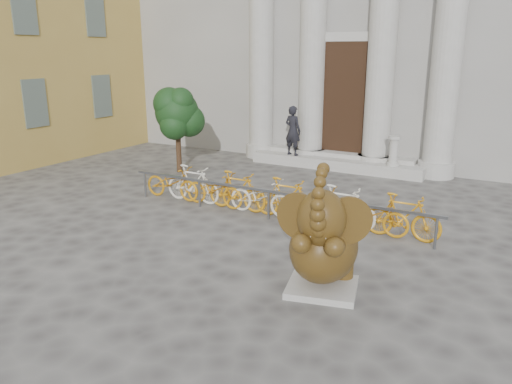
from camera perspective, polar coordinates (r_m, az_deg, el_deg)
The scene contains 7 objects.
ground at distance 9.65m, azimuth -10.89°, elevation -8.46°, with size 80.00×80.00×0.00m, color #474442.
entrance_steps at distance 17.46m, azimuth 9.23°, elevation 3.33°, with size 6.00×1.20×0.36m, color #A8A59E.
elephant_statue at distance 8.34m, azimuth 7.72°, elevation -6.06°, with size 1.50×1.80×2.30m.
bike_rack at distance 12.14m, azimuth 1.94°, elevation -0.51°, with size 8.11×0.53×1.00m.
tree at distance 16.53m, azimuth -8.97°, elevation 8.86°, with size 1.61×1.47×2.79m.
pedestrian at distance 17.52m, azimuth 4.23°, elevation 7.01°, with size 0.63×0.41×1.72m, color black.
balustrade_post at distance 16.49m, azimuth 15.44°, elevation 4.42°, with size 0.39×0.39×0.95m.
Camera 1 is at (5.79, -6.63, 3.95)m, focal length 35.00 mm.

